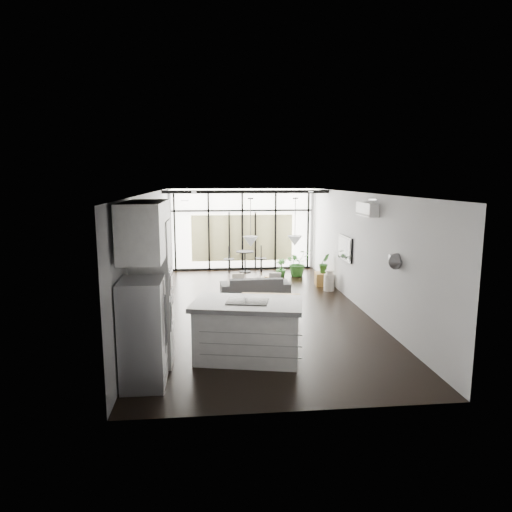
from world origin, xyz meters
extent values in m
cube|color=black|center=(0.00, 0.00, 0.00)|extent=(5.00, 10.00, 0.00)
cube|color=silver|center=(0.00, 0.00, 2.80)|extent=(5.00, 10.00, 0.00)
cube|color=silver|center=(-2.50, 0.00, 1.40)|extent=(0.02, 10.00, 2.80)
cube|color=silver|center=(2.50, 0.00, 1.40)|extent=(0.02, 10.00, 2.80)
cube|color=silver|center=(0.00, 5.00, 1.40)|extent=(5.00, 0.02, 2.80)
cube|color=silver|center=(0.00, -5.00, 1.40)|extent=(5.00, 0.02, 2.80)
cube|color=black|center=(0.00, 4.88, 1.40)|extent=(5.00, 0.20, 2.80)
cube|color=silver|center=(0.00, 4.00, 2.77)|extent=(4.70, 1.90, 0.06)
cube|color=#EFE8A2|center=(0.00, 4.95, 1.10)|extent=(3.50, 0.02, 1.60)
cube|color=white|center=(-0.50, -3.08, 0.52)|extent=(2.08, 1.49, 1.03)
cube|color=black|center=(-0.50, -3.08, 1.04)|extent=(0.80, 0.61, 0.01)
cube|color=#A1A2A7|center=(-2.15, -3.95, 0.82)|extent=(0.64, 0.80, 1.65)
cube|color=white|center=(-2.11, -3.15, 1.23)|extent=(0.63, 0.66, 2.45)
cube|color=white|center=(-2.12, -3.50, 2.35)|extent=(0.62, 1.75, 0.86)
cone|color=silver|center=(-0.40, -2.65, 2.02)|extent=(0.26, 0.26, 0.18)
cone|color=silver|center=(0.40, -2.65, 2.02)|extent=(0.26, 0.26, 0.18)
imported|color=#4D4D50|center=(0.06, 1.20, 0.36)|extent=(1.87, 0.61, 0.72)
cube|color=brown|center=(0.27, -0.38, 0.22)|extent=(1.42, 0.59, 0.44)
cylinder|color=#EDDFC6|center=(0.52, 1.79, 0.19)|extent=(0.61, 0.61, 0.38)
cube|color=brown|center=(2.22, 2.25, 0.19)|extent=(0.55, 0.55, 0.38)
imported|color=#285E21|center=(1.70, 3.61, 0.34)|extent=(1.04, 1.09, 0.68)
imported|color=#285E21|center=(1.14, 3.54, 0.16)|extent=(0.60, 0.67, 0.33)
imported|color=#285E21|center=(2.22, 2.25, 0.51)|extent=(0.48, 0.65, 0.26)
cylinder|color=beige|center=(2.21, 1.60, 0.29)|extent=(0.33, 0.33, 0.59)
cube|color=black|center=(0.05, 4.43, 0.39)|extent=(1.64, 0.71, 0.78)
cube|color=black|center=(2.46, 1.00, 1.30)|extent=(0.05, 1.10, 0.65)
cube|color=white|center=(2.38, -0.80, 2.45)|extent=(0.22, 0.90, 0.30)
cube|color=black|center=(-2.47, -0.50, 1.55)|extent=(0.04, 0.70, 0.90)
camera|label=1|loc=(-1.13, -10.67, 3.12)|focal=32.00mm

